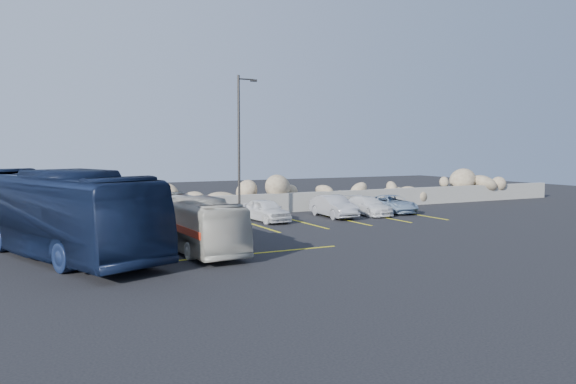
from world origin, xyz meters
name	(u,v)px	position (x,y,z in m)	size (l,w,h in m)	color
ground	(270,253)	(0.00, 0.00, 0.00)	(90.00, 90.00, 0.00)	black
seawall	(183,208)	(0.00, 12.00, 0.60)	(60.00, 0.40, 1.20)	gray
riprap_pile	(177,194)	(0.00, 13.20, 1.30)	(54.00, 2.80, 2.60)	#927C60
parking_lines	(307,227)	(4.64, 5.57, 0.01)	(18.16, 9.36, 0.01)	gold
lamppost	(240,143)	(2.56, 9.50, 4.30)	(1.14, 0.18, 8.00)	#32302D
vintage_bus	(191,223)	(-2.49, 2.18, 1.07)	(1.80, 7.67, 2.14)	beige
tour_coach	(56,213)	(-7.40, 3.20, 1.63)	(2.73, 11.68, 3.25)	#0F1832
car_a	(266,210)	(3.67, 8.52, 0.62)	(1.47, 3.66, 1.25)	white
car_b	(333,206)	(7.96, 8.44, 0.64)	(1.34, 3.86, 1.27)	#ABAAAF
car_c	(368,206)	(10.41, 8.49, 0.55)	(1.55, 3.82, 1.11)	white
car_d	(392,204)	(12.49, 8.82, 0.55)	(1.81, 3.92, 1.09)	#7E97B3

